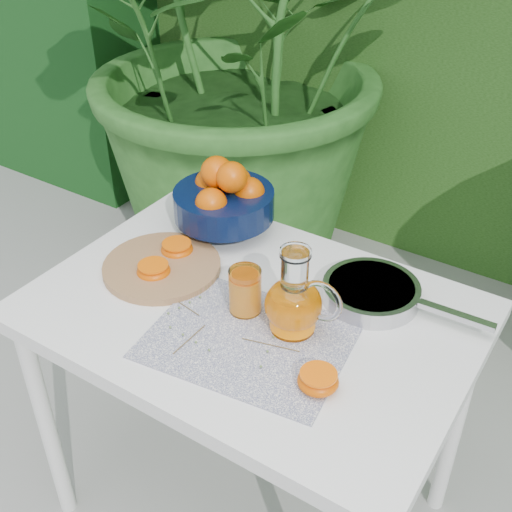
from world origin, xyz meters
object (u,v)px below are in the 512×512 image
Objects in this scene: fruit_bowl at (225,198)px; white_table at (251,334)px; juice_pitcher at (294,303)px; cutting_board at (162,267)px; saute_pan at (372,292)px.

white_table is at bearing -44.92° from fruit_bowl.
juice_pitcher reaches higher than white_table.
saute_pan is at bearing 19.72° from cutting_board.
fruit_bowl is 0.74× the size of saute_pan.
fruit_bowl reaches higher than white_table.
juice_pitcher is at bearing -117.61° from saute_pan.
white_table is at bearing 172.86° from juice_pitcher.
juice_pitcher reaches higher than saute_pan.
fruit_bowl reaches higher than juice_pitcher.
fruit_bowl reaches higher than cutting_board.
white_table is 3.40× the size of fruit_bowl.
fruit_bowl is at bearing 135.08° from white_table.
juice_pitcher reaches higher than cutting_board.
cutting_board is at bearing -94.91° from fruit_bowl.
juice_pitcher is (0.37, -0.26, -0.02)m from fruit_bowl.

